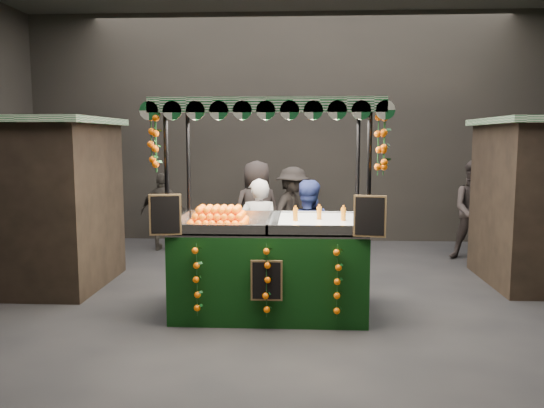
{
  "coord_description": "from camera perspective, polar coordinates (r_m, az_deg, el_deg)",
  "views": [
    {
      "loc": [
        0.04,
        -7.18,
        2.29
      ],
      "look_at": [
        -0.36,
        0.39,
        1.37
      ],
      "focal_mm": 36.14,
      "sensor_mm": 36.0,
      "label": 1
    }
  ],
  "objects": [
    {
      "name": "ground",
      "position": [
        7.54,
        2.62,
        -10.81
      ],
      "size": [
        12.0,
        12.0,
        0.0
      ],
      "primitive_type": "plane",
      "color": "black",
      "rests_on": "ground"
    },
    {
      "name": "market_hall",
      "position": [
        7.26,
        2.78,
        15.54
      ],
      "size": [
        12.1,
        10.1,
        5.05
      ],
      "color": "black",
      "rests_on": "ground"
    },
    {
      "name": "neighbour_stall_left",
      "position": [
        9.36,
        -25.33,
        0.21
      ],
      "size": [
        3.0,
        2.2,
        2.6
      ],
      "color": "black",
      "rests_on": "ground"
    },
    {
      "name": "juice_stall",
      "position": [
        7.14,
        -0.19,
        -4.68
      ],
      "size": [
        2.84,
        1.67,
        2.76
      ],
      "color": "black",
      "rests_on": "ground"
    },
    {
      "name": "vendor_grey",
      "position": [
        8.27,
        -1.41,
        -3.17
      ],
      "size": [
        0.66,
        0.47,
        1.69
      ],
      "rotation": [
        0.0,
        0.0,
        3.25
      ],
      "color": "gray",
      "rests_on": "ground"
    },
    {
      "name": "vendor_blue",
      "position": [
        8.27,
        3.59,
        -3.25
      ],
      "size": [
        0.84,
        0.67,
        1.67
      ],
      "rotation": [
        0.0,
        0.0,
        3.19
      ],
      "color": "navy",
      "rests_on": "ground"
    },
    {
      "name": "shopper_0",
      "position": [
        9.95,
        -21.12,
        -1.66
      ],
      "size": [
        0.67,
        0.46,
        1.78
      ],
      "rotation": [
        0.0,
        0.0,
        0.05
      ],
      "color": "black",
      "rests_on": "ground"
    },
    {
      "name": "shopper_1",
      "position": [
        10.92,
        20.48,
        -0.65
      ],
      "size": [
        1.04,
        0.88,
        1.88
      ],
      "rotation": [
        0.0,
        0.0,
        -0.2
      ],
      "color": "#2E2726",
      "rests_on": "ground"
    },
    {
      "name": "shopper_2",
      "position": [
        11.39,
        -11.25,
        -0.78
      ],
      "size": [
        0.93,
        0.39,
        1.59
      ],
      "rotation": [
        0.0,
        0.0,
        3.15
      ],
      "color": "#2B2723",
      "rests_on": "ground"
    },
    {
      "name": "shopper_3",
      "position": [
        10.5,
        2.17,
        -0.87
      ],
      "size": [
        1.12,
        1.3,
        1.74
      ],
      "rotation": [
        0.0,
        0.0,
        1.05
      ],
      "color": "black",
      "rests_on": "ground"
    },
    {
      "name": "shopper_4",
      "position": [
        10.06,
        -1.59,
        -0.81
      ],
      "size": [
        1.09,
        0.95,
        1.88
      ],
      "rotation": [
        0.0,
        0.0,
        3.61
      ],
      "color": "#2A2322",
      "rests_on": "ground"
    }
  ]
}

